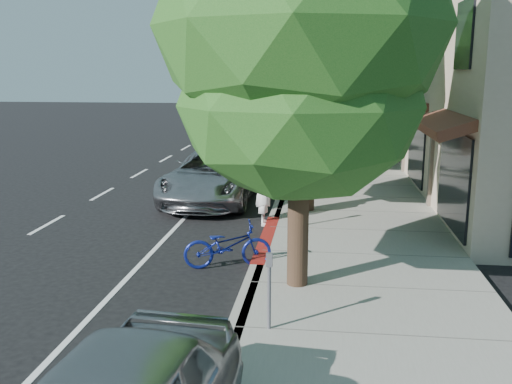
# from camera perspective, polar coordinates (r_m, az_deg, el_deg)

# --- Properties ---
(ground) EXTENTS (120.00, 120.00, 0.00)m
(ground) POSITION_cam_1_polar(r_m,az_deg,el_deg) (13.16, 0.62, -6.45)
(ground) COLOR black
(ground) RESTS_ON ground
(sidewalk) EXTENTS (4.60, 56.00, 0.15)m
(sidewalk) POSITION_cam_1_polar(r_m,az_deg,el_deg) (20.83, 9.35, 0.57)
(sidewalk) COLOR gray
(sidewalk) RESTS_ON ground
(curb) EXTENTS (0.30, 56.00, 0.15)m
(curb) POSITION_cam_1_polar(r_m,az_deg,el_deg) (20.86, 3.02, 0.73)
(curb) COLOR #9E998E
(curb) RESTS_ON ground
(curb_red_segment) EXTENTS (0.32, 4.00, 0.15)m
(curb_red_segment) POSITION_cam_1_polar(r_m,az_deg,el_deg) (14.09, 1.06, -4.87)
(curb_red_segment) COLOR maroon
(curb_red_segment) RESTS_ON ground
(storefront_building) EXTENTS (10.00, 36.00, 7.00)m
(storefront_building) POSITION_cam_1_polar(r_m,az_deg,el_deg) (31.51, 22.41, 9.98)
(storefront_building) COLOR #C8B199
(storefront_building) RESTS_ON ground
(street_tree_0) EXTENTS (5.24, 5.24, 7.93)m
(street_tree_0) POSITION_cam_1_polar(r_m,az_deg,el_deg) (10.43, 4.53, 15.48)
(street_tree_0) COLOR black
(street_tree_0) RESTS_ON ground
(street_tree_1) EXTENTS (5.02, 5.02, 7.85)m
(street_tree_1) POSITION_cam_1_polar(r_m,az_deg,el_deg) (16.42, 5.46, 14.20)
(street_tree_1) COLOR black
(street_tree_1) RESTS_ON ground
(street_tree_2) EXTENTS (3.91, 3.91, 6.55)m
(street_tree_2) POSITION_cam_1_polar(r_m,az_deg,el_deg) (22.41, 5.84, 11.74)
(street_tree_2) COLOR black
(street_tree_2) RESTS_ON ground
(street_tree_3) EXTENTS (5.64, 5.64, 8.37)m
(street_tree_3) POSITION_cam_1_polar(r_m,az_deg,el_deg) (28.42, 6.14, 13.81)
(street_tree_3) COLOR black
(street_tree_3) RESTS_ON ground
(street_tree_4) EXTENTS (4.37, 4.37, 7.83)m
(street_tree_4) POSITION_cam_1_polar(r_m,az_deg,el_deg) (34.41, 6.30, 13.28)
(street_tree_4) COLOR black
(street_tree_4) RESTS_ON ground
(street_tree_5) EXTENTS (4.76, 4.76, 7.27)m
(street_tree_5) POSITION_cam_1_polar(r_m,az_deg,el_deg) (40.40, 6.39, 12.39)
(street_tree_5) COLOR black
(street_tree_5) RESTS_ON ground
(cyclist) EXTENTS (0.61, 0.81, 2.00)m
(cyclist) POSITION_cam_1_polar(r_m,az_deg,el_deg) (15.59, 0.87, 0.32)
(cyclist) COLOR white
(cyclist) RESTS_ON ground
(bicycle) EXTENTS (1.99, 1.12, 0.99)m
(bicycle) POSITION_cam_1_polar(r_m,az_deg,el_deg) (12.31, -2.86, -5.36)
(bicycle) COLOR navy
(bicycle) RESTS_ON ground
(silver_suv) EXTENTS (2.88, 5.91, 1.62)m
(silver_suv) POSITION_cam_1_polar(r_m,az_deg,el_deg) (18.56, -4.28, 1.60)
(silver_suv) COLOR #9E9DA2
(silver_suv) RESTS_ON ground
(dark_sedan) EXTENTS (1.94, 4.34, 1.38)m
(dark_sedan) POSITION_cam_1_polar(r_m,az_deg,el_deg) (22.12, 1.99, 3.02)
(dark_sedan) COLOR #232528
(dark_sedan) RESTS_ON ground
(white_pickup) EXTENTS (3.20, 6.45, 1.80)m
(white_pickup) POSITION_cam_1_polar(r_m,az_deg,el_deg) (32.32, 2.16, 6.29)
(white_pickup) COLOR silver
(white_pickup) RESTS_ON ground
(dark_suv_far) EXTENTS (2.01, 4.73, 1.59)m
(dark_suv_far) POSITION_cam_1_polar(r_m,az_deg,el_deg) (40.32, 3.10, 7.29)
(dark_suv_far) COLOR black
(dark_suv_far) RESTS_ON ground
(pedestrian) EXTENTS (0.81, 0.64, 1.67)m
(pedestrian) POSITION_cam_1_polar(r_m,az_deg,el_deg) (21.70, 6.64, 3.55)
(pedestrian) COLOR black
(pedestrian) RESTS_ON sidewalk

